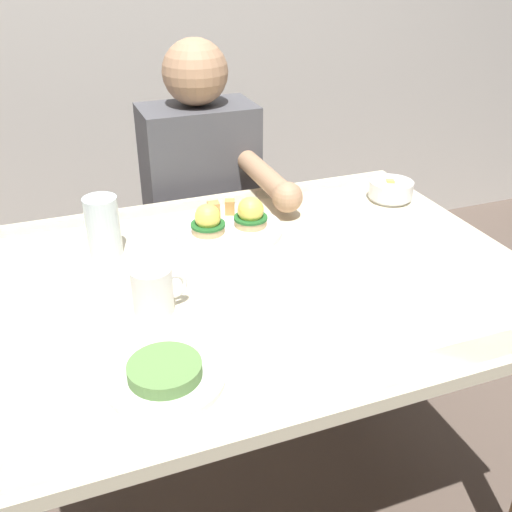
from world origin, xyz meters
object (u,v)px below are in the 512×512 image
at_px(fork, 350,262).
at_px(water_glass_near, 103,230).
at_px(diner_person, 205,203).
at_px(eggs_benedict_plate, 229,223).
at_px(dining_table, 254,312).
at_px(coffee_mug, 153,289).
at_px(fruit_bowl, 391,190).
at_px(side_plate, 165,375).

relative_size(fork, water_glass_near, 1.08).
bearing_deg(diner_person, fork, -76.20).
distance_m(eggs_benedict_plate, fork, 0.32).
relative_size(dining_table, fork, 7.96).
bearing_deg(coffee_mug, fork, 4.17).
relative_size(eggs_benedict_plate, fruit_bowl, 2.25).
height_order(water_glass_near, diner_person, diner_person).
xyz_separation_m(fruit_bowl, fork, (-0.28, -0.28, -0.03)).
bearing_deg(diner_person, side_plate, -110.21).
xyz_separation_m(dining_table, fork, (0.22, -0.04, 0.11)).
height_order(coffee_mug, side_plate, coffee_mug).
bearing_deg(fruit_bowl, dining_table, -154.14).
xyz_separation_m(dining_table, fruit_bowl, (0.49, 0.24, 0.14)).
bearing_deg(fruit_bowl, side_plate, -145.43).
height_order(fruit_bowl, water_glass_near, water_glass_near).
relative_size(coffee_mug, water_glass_near, 0.80).
bearing_deg(water_glass_near, fork, -25.29).
relative_size(dining_table, side_plate, 6.00).
bearing_deg(water_glass_near, diner_person, 48.55).
distance_m(water_glass_near, diner_person, 0.55).
relative_size(water_glass_near, side_plate, 0.70).
distance_m(fruit_bowl, water_glass_near, 0.79).
xyz_separation_m(coffee_mug, side_plate, (-0.03, -0.21, -0.04)).
xyz_separation_m(coffee_mug, water_glass_near, (-0.06, 0.27, 0.01)).
height_order(eggs_benedict_plate, fruit_bowl, eggs_benedict_plate).
relative_size(fruit_bowl, fork, 0.80).
relative_size(eggs_benedict_plate, coffee_mug, 2.42).
relative_size(fork, side_plate, 0.75).
relative_size(coffee_mug, side_plate, 0.56).
bearing_deg(fork, fruit_bowl, 45.05).
distance_m(eggs_benedict_plate, fruit_bowl, 0.48).
bearing_deg(dining_table, water_glass_near, 145.03).
bearing_deg(eggs_benedict_plate, fruit_bowl, 3.89).
xyz_separation_m(dining_table, side_plate, (-0.26, -0.28, 0.12)).
bearing_deg(water_glass_near, side_plate, -86.94).
bearing_deg(coffee_mug, diner_person, 66.19).
bearing_deg(dining_table, coffee_mug, -163.39).
bearing_deg(coffee_mug, water_glass_near, 101.47).
height_order(fruit_bowl, diner_person, diner_person).
bearing_deg(diner_person, water_glass_near, -131.45).
height_order(dining_table, eggs_benedict_plate, eggs_benedict_plate).
bearing_deg(diner_person, eggs_benedict_plate, -97.05).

